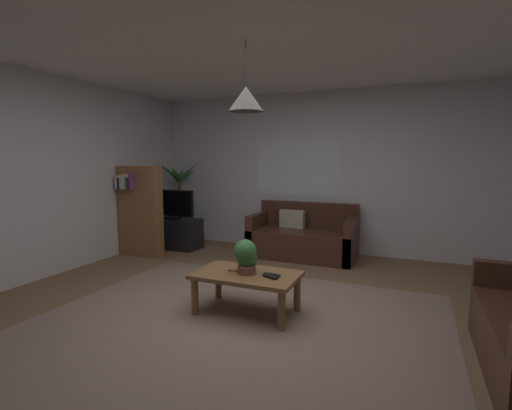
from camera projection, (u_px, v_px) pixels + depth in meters
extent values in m
cube|color=brown|center=(244.00, 319.00, 3.56)|extent=(5.68, 5.78, 0.02)
cube|color=gray|center=(234.00, 326.00, 3.38)|extent=(3.69, 3.18, 0.01)
cube|color=silver|center=(319.00, 173.00, 6.07)|extent=(5.80, 0.06, 2.58)
cube|color=silver|center=(28.00, 177.00, 4.52)|extent=(0.06, 5.78, 2.58)
cube|color=white|center=(243.00, 33.00, 3.25)|extent=(5.68, 5.78, 0.02)
cube|color=white|center=(296.00, 168.00, 6.18)|extent=(1.40, 0.01, 0.92)
cube|color=#47281E|center=(302.00, 244.00, 5.76)|extent=(1.59, 0.80, 0.42)
cube|color=#47281E|center=(309.00, 214.00, 6.02)|extent=(1.59, 0.12, 0.40)
cube|color=#47281E|center=(258.00, 233.00, 6.03)|extent=(0.12, 0.80, 0.64)
cube|color=#47281E|center=(351.00, 241.00, 5.46)|extent=(0.12, 0.80, 0.64)
cube|color=#B7AD9E|center=(292.00, 219.00, 5.95)|extent=(0.41, 0.15, 0.28)
cube|color=olive|center=(247.00, 275.00, 3.64)|extent=(1.01, 0.59, 0.04)
cylinder|color=olive|center=(195.00, 297.00, 3.62)|extent=(0.07, 0.07, 0.36)
cylinder|color=olive|center=(281.00, 311.00, 3.27)|extent=(0.07, 0.07, 0.36)
cylinder|color=olive|center=(218.00, 282.00, 4.05)|extent=(0.07, 0.07, 0.36)
cylinder|color=olive|center=(297.00, 293.00, 3.71)|extent=(0.07, 0.07, 0.36)
cube|color=#99663F|center=(236.00, 270.00, 3.72)|extent=(0.15, 0.12, 0.02)
cube|color=black|center=(270.00, 277.00, 3.48)|extent=(0.17, 0.11, 0.02)
cube|color=black|center=(272.00, 275.00, 3.54)|extent=(0.16, 0.06, 0.02)
cylinder|color=brown|center=(247.00, 270.00, 3.61)|extent=(0.18, 0.18, 0.08)
sphere|color=#3D7F3D|center=(247.00, 258.00, 3.63)|extent=(0.20, 0.20, 0.20)
sphere|color=#3D7F3D|center=(245.00, 251.00, 3.60)|extent=(0.22, 0.22, 0.22)
cube|color=black|center=(174.00, 233.00, 6.37)|extent=(0.90, 0.44, 0.50)
cube|color=black|center=(173.00, 203.00, 6.29)|extent=(0.79, 0.05, 0.44)
cube|color=black|center=(172.00, 203.00, 6.27)|extent=(0.75, 0.00, 0.40)
cube|color=black|center=(173.00, 218.00, 6.32)|extent=(0.24, 0.16, 0.04)
cylinder|color=#4C4C51|center=(181.00, 233.00, 6.86)|extent=(0.32, 0.32, 0.30)
cylinder|color=brown|center=(180.00, 202.00, 6.79)|extent=(0.05, 0.05, 0.85)
cone|color=#2D6B33|center=(188.00, 174.00, 6.69)|extent=(0.39, 0.15, 0.27)
cone|color=#2D6B33|center=(188.00, 171.00, 6.82)|extent=(0.29, 0.37, 0.39)
cone|color=#2D6B33|center=(181.00, 174.00, 6.91)|extent=(0.22, 0.38, 0.30)
cone|color=#2D6B33|center=(169.00, 171.00, 6.80)|extent=(0.49, 0.13, 0.37)
cone|color=#2D6B33|center=(170.00, 173.00, 6.61)|extent=(0.23, 0.39, 0.36)
cone|color=#2D6B33|center=(176.00, 173.00, 6.52)|extent=(0.21, 0.46, 0.35)
cube|color=olive|center=(140.00, 211.00, 5.82)|extent=(0.70, 0.22, 1.40)
cube|color=beige|center=(119.00, 182.00, 5.77)|extent=(0.03, 0.16, 0.21)
cube|color=black|center=(122.00, 183.00, 5.75)|extent=(0.04, 0.16, 0.17)
cube|color=beige|center=(124.00, 182.00, 5.73)|extent=(0.04, 0.16, 0.21)
cube|color=beige|center=(127.00, 181.00, 5.71)|extent=(0.05, 0.16, 0.23)
cube|color=#387247|center=(129.00, 183.00, 5.69)|extent=(0.04, 0.16, 0.17)
cube|color=black|center=(131.00, 183.00, 5.68)|extent=(0.03, 0.16, 0.18)
cube|color=#72387F|center=(133.00, 182.00, 5.66)|extent=(0.03, 0.16, 0.23)
cylinder|color=black|center=(246.00, 63.00, 3.40)|extent=(0.01, 0.01, 0.41)
cone|color=#4C4742|center=(246.00, 99.00, 3.44)|extent=(0.33, 0.33, 0.23)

